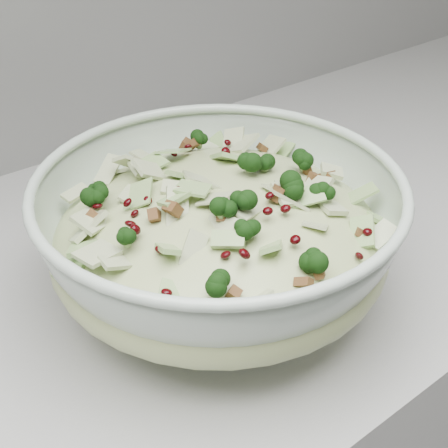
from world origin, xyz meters
TOP-DOWN VIEW (x-y plane):
  - counter at (0.00, 1.70)m, footprint 3.60×0.60m
  - mixing_bowl at (-0.57, 1.60)m, footprint 0.44×0.44m
  - salad at (-0.57, 1.60)m, footprint 0.35×0.35m

SIDE VIEW (x-z plane):
  - counter at x=0.00m, z-range 0.00..0.90m
  - mixing_bowl at x=-0.57m, z-range 0.90..1.04m
  - salad at x=-0.57m, z-range 0.92..1.06m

